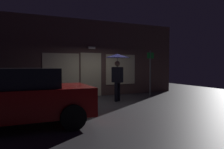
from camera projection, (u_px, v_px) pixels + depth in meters
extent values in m
plane|color=#38353A|center=(109.00, 103.00, 9.19)|extent=(18.00, 18.00, 0.00)
cube|color=brown|center=(90.00, 58.00, 11.22)|extent=(10.10, 0.30, 3.87)
cube|color=beige|center=(91.00, 75.00, 11.10)|extent=(1.10, 0.04, 2.20)
cube|color=beige|center=(61.00, 70.00, 10.44)|extent=(1.75, 0.04, 1.60)
cube|color=beige|center=(121.00, 69.00, 11.84)|extent=(1.75, 0.04, 1.60)
cube|color=white|center=(91.00, 48.00, 10.97)|extent=(0.36, 0.16, 0.12)
cylinder|color=black|center=(119.00, 91.00, 9.74)|extent=(0.15, 0.15, 0.83)
cylinder|color=black|center=(116.00, 92.00, 9.57)|extent=(0.15, 0.15, 0.83)
cube|color=black|center=(117.00, 75.00, 9.62)|extent=(0.44, 0.52, 0.67)
cube|color=silver|center=(114.00, 75.00, 9.63)|extent=(0.09, 0.13, 0.54)
cube|color=#B28C19|center=(114.00, 75.00, 9.64)|extent=(0.05, 0.06, 0.43)
sphere|color=tan|center=(117.00, 64.00, 9.60)|extent=(0.23, 0.23, 0.23)
cylinder|color=slate|center=(117.00, 64.00, 9.60)|extent=(0.02, 0.02, 0.88)
cone|color=#14144C|center=(117.00, 56.00, 9.59)|extent=(1.12, 1.12, 0.16)
cube|color=maroon|center=(12.00, 102.00, 5.62)|extent=(4.11, 1.98, 0.75)
cube|color=black|center=(11.00, 78.00, 5.59)|extent=(2.33, 1.68, 0.50)
cylinder|color=black|center=(60.00, 105.00, 7.01)|extent=(0.65, 0.25, 0.64)
cylinder|color=black|center=(73.00, 117.00, 5.35)|extent=(0.65, 0.25, 0.64)
cylinder|color=#595B60|center=(150.00, 73.00, 11.28)|extent=(0.07, 0.07, 2.33)
cube|color=#198C33|center=(150.00, 55.00, 11.22)|extent=(0.40, 0.02, 0.30)
cylinder|color=slate|center=(63.00, 94.00, 9.55)|extent=(0.27, 0.27, 0.68)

